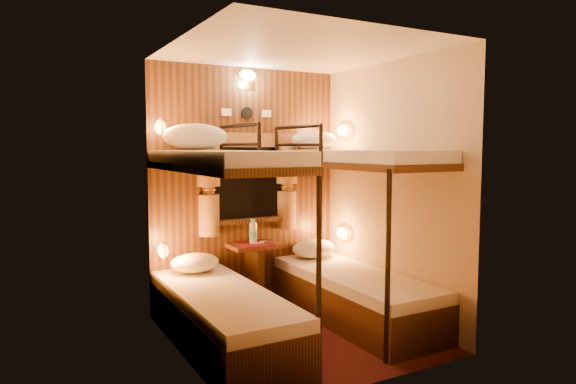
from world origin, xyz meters
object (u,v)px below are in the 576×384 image
bunk_left (223,278)px  bunk_right (354,261)px  table (255,267)px  bottle_left (253,233)px  bottle_right (253,233)px

bunk_left → bunk_right: bearing=0.0°
table → bunk_right: bearing=-50.3°
bunk_right → table: bearing=129.7°
bunk_left → bottle_left: bearing=51.7°
bunk_left → bottle_right: (0.63, 0.77, 0.20)m
bunk_right → bottle_right: size_ratio=7.69×
bunk_right → bottle_left: bearing=128.7°
bottle_right → bottle_left: bearing=74.3°
bunk_right → bottle_left: size_ratio=7.73×
bunk_left → table: 1.02m
table → bottle_right: (-0.02, -0.01, 0.34)m
bunk_left → bunk_right: same height
bunk_left → bottle_left: size_ratio=7.73×
bunk_right → bottle_right: bunk_right is taller
bunk_right → bottle_right: 1.04m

